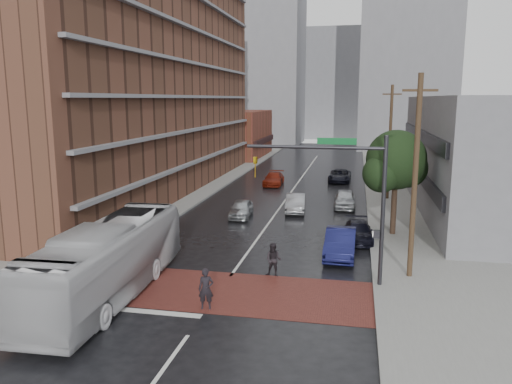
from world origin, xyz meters
The scene contains 24 objects.
ground centered at (0.00, 0.00, 0.00)m, with size 160.00×160.00×0.00m, color black.
crosswalk centered at (0.00, 0.50, 0.01)m, with size 14.00×5.00×0.02m, color maroon.
sidewalk_west centered at (-11.50, 25.00, 0.07)m, with size 9.00×90.00×0.15m, color gray.
sidewalk_east centered at (11.50, 25.00, 0.07)m, with size 9.00×90.00×0.15m, color gray.
apartment_block centered at (-14.00, 24.00, 14.00)m, with size 10.00×44.00×28.00m, color brown.
storefront_west centered at (-12.00, 54.00, 3.50)m, with size 8.00×16.00×7.00m, color brown.
building_east centered at (16.50, 20.00, 4.50)m, with size 11.00×26.00×9.00m, color gray.
distant_tower_west centered at (-14.00, 78.00, 16.00)m, with size 18.00×16.00×32.00m, color gray.
distant_tower_east centered at (14.00, 72.00, 18.00)m, with size 16.00×14.00×36.00m, color gray.
distant_tower_center centered at (0.00, 95.00, 12.00)m, with size 12.00×10.00×24.00m, color gray.
street_tree centered at (8.52, 12.03, 4.73)m, with size 4.20×4.10×6.90m.
signal_mast centered at (5.85, 2.50, 4.73)m, with size 6.50×0.30×7.20m.
utility_pole_near centered at (8.80, 4.00, 5.14)m, with size 1.60×0.26×10.00m.
utility_pole_far centered at (8.80, 24.00, 5.14)m, with size 1.60×0.26×10.00m.
transit_bus centered at (-4.74, -1.00, 1.67)m, with size 2.81×12.02×3.35m, color #BABABC.
pedestrian_a centered at (-0.04, -1.50, 0.89)m, with size 0.65×0.43×1.78m, color black.
pedestrian_b centered at (2.12, 3.00, 0.85)m, with size 0.83×0.65×1.71m, color black.
car_travel_a centered at (-2.38, 15.08, 0.66)m, with size 1.55×3.86×1.31m, color #B0B5B8.
car_travel_b centered at (1.43, 17.70, 0.70)m, with size 1.49×4.27×1.41m, color #A5A8AD.
car_travel_c centered at (-2.30, 29.66, 0.66)m, with size 1.84×4.52×1.31m, color maroon.
suv_travel centered at (4.33, 33.02, 0.68)m, with size 2.24×4.87×1.35m, color black.
car_parked_near centered at (5.30, 6.91, 0.78)m, with size 1.66×4.76×1.57m, color #16194F.
car_parked_mid centered at (6.30, 10.37, 0.60)m, with size 1.69×4.15×1.21m, color black.
car_parked_far centered at (5.20, 20.06, 0.73)m, with size 1.73×4.31×1.47m, color #B4B8BD.
Camera 1 is at (6.00, -20.66, 8.81)m, focal length 35.00 mm.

